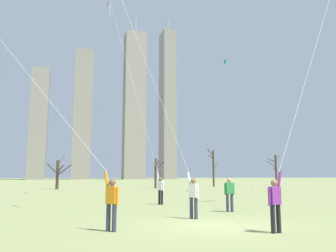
{
  "coord_description": "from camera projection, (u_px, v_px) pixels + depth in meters",
  "views": [
    {
      "loc": [
        -5.07,
        -11.28,
        1.74
      ],
      "look_at": [
        0.0,
        6.0,
        4.34
      ],
      "focal_mm": 36.57,
      "sensor_mm": 36.0,
      "label": 1
    }
  ],
  "objects": [
    {
      "name": "distant_kite_low_near_trees_teal",
      "position": [
        228.0,
        76.0,
        48.54
      ],
      "size": [
        1.28,
        4.89,
        18.44
      ],
      "color": "teal",
      "rests_on": "ground"
    },
    {
      "name": "bare_tree_leftmost",
      "position": [
        156.0,
        171.0,
        46.49
      ],
      "size": [
        1.21,
        2.86,
        4.0
      ],
      "color": "#423326",
      "rests_on": "ground"
    },
    {
      "name": "kite_flyer_midfield_left_green",
      "position": [
        308.0,
        82.0,
        13.24
      ],
      "size": [
        10.86,
        5.68,
        17.93
      ],
      "color": "black",
      "rests_on": "ground"
    },
    {
      "name": "ground_plane",
      "position": [
        217.0,
        226.0,
        11.88
      ],
      "size": [
        400.0,
        400.0,
        0.0
      ],
      "primitive_type": "plane",
      "color": "#848E56"
    },
    {
      "name": "kite_flyer_far_back_white",
      "position": [
        175.0,
        145.0,
        14.62
      ],
      "size": [
        3.57,
        4.19,
        12.58
      ],
      "color": "#33384C",
      "rests_on": "ground"
    },
    {
      "name": "kite_flyer_foreground_right_blue",
      "position": [
        22.0,
        82.0,
        11.84
      ],
      "size": [
        11.88,
        5.92,
        16.45
      ],
      "color": "#33384C",
      "rests_on": "ground"
    },
    {
      "name": "bare_tree_rightmost",
      "position": [
        276.0,
        169.0,
        57.09
      ],
      "size": [
        2.5,
        1.16,
        5.12
      ],
      "color": "#423326",
      "rests_on": "ground"
    },
    {
      "name": "skyline_mid_tower_left",
      "position": [
        39.0,
        124.0,
        139.89
      ],
      "size": [
        6.75,
        10.61,
        45.1
      ],
      "color": "gray",
      "rests_on": "ground"
    },
    {
      "name": "skyline_short_annex",
      "position": [
        134.0,
        104.0,
        152.25
      ],
      "size": [
        9.31,
        7.34,
        74.28
      ],
      "color": "gray",
      "rests_on": "ground"
    },
    {
      "name": "kite_flyer_midfield_right_purple",
      "position": [
        144.0,
        125.0,
        23.2
      ],
      "size": [
        2.72,
        10.42,
        18.31
      ],
      "color": "black",
      "rests_on": "ground"
    },
    {
      "name": "skyline_mid_tower_right",
      "position": [
        168.0,
        104.0,
        155.56
      ],
      "size": [
        5.74,
        9.49,
        74.17
      ],
      "color": "gray",
      "rests_on": "ground"
    },
    {
      "name": "bystander_watching_nearby",
      "position": [
        229.0,
        193.0,
        16.46
      ],
      "size": [
        0.51,
        0.24,
        1.62
      ],
      "color": "#33384C",
      "rests_on": "ground"
    },
    {
      "name": "bare_tree_far_right_edge",
      "position": [
        213.0,
        166.0,
        53.79
      ],
      "size": [
        1.84,
        2.75,
        5.86
      ],
      "color": "#4C3828",
      "rests_on": "ground"
    },
    {
      "name": "skyline_squat_block",
      "position": [
        82.0,
        115.0,
        147.81
      ],
      "size": [
        7.71,
        11.52,
        55.42
      ],
      "color": "gray",
      "rests_on": "ground"
    },
    {
      "name": "bare_tree_center",
      "position": [
        58.0,
        173.0,
        42.82
      ],
      "size": [
        2.99,
        2.53,
        4.28
      ],
      "color": "#423326",
      "rests_on": "ground"
    },
    {
      "name": "distant_kite_drifting_right_yellow",
      "position": [
        241.0,
        14.0,
        38.61
      ],
      "size": [
        6.76,
        3.83,
        23.48
      ],
      "color": "yellow",
      "rests_on": "ground"
    }
  ]
}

